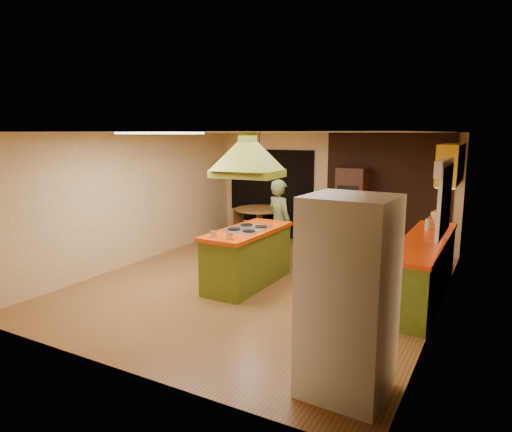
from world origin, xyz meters
The scene contains 21 objects.
ground centered at (0.00, 0.00, 0.00)m, with size 6.50×6.50×0.00m, color #925F30.
room_walls centered at (0.00, 0.00, 1.25)m, with size 5.50×6.50×6.50m.
ceiling_plane centered at (0.00, 0.00, 2.50)m, with size 6.50×6.50×0.00m, color silver.
brick_panel centered at (1.25, 3.23, 1.25)m, with size 2.64×0.03×2.50m, color #381E14.
nook_opening centered at (-1.50, 3.23, 1.05)m, with size 2.20×0.03×2.10m, color black.
right_counter centered at (2.45, 0.60, 0.46)m, with size 0.62×3.05×0.92m.
upper_cabinets centered at (2.57, 2.20, 1.95)m, with size 0.34×1.40×0.70m, color yellow.
window_right centered at (2.70, 0.40, 1.77)m, with size 0.12×1.35×1.06m.
fluor_panel centered at (-1.10, -1.20, 2.48)m, with size 1.20×0.60×0.03m, color white.
kitchen_island centered at (-0.19, -0.16, 0.48)m, with size 0.78×1.89×0.95m.
range_hood centered at (-0.19, -0.16, 2.25)m, with size 1.08×0.80×0.80m.
man centered at (-0.24, 1.12, 0.82)m, with size 0.60×0.39×1.64m, color #4D572E.
refrigerator centered at (2.23, -2.50, 0.97)m, with size 0.79×0.75×1.93m, color white.
wall_oven centered at (0.59, 2.95, 0.89)m, with size 0.60×0.62×1.77m.
dining_table centered at (-1.40, 2.48, 0.57)m, with size 1.09×1.09×0.81m.
chair_left centered at (-2.10, 2.38, 0.40)m, with size 0.44×0.44×0.81m, color brown, non-canonical shape.
chair_near centered at (-1.15, 1.83, 0.34)m, with size 0.37×0.37×0.67m, color brown, non-canonical shape.
pendant_lamp centered at (-1.40, 2.48, 1.90)m, with size 0.32×0.32×0.20m, color #FF9E3F.
canister_large centered at (2.40, 1.91, 1.02)m, with size 0.14×0.14×0.20m, color #FDE9CC.
canister_medium centered at (2.40, 1.28, 1.01)m, with size 0.13×0.13×0.18m, color beige.
canister_small centered at (2.40, 1.45, 1.00)m, with size 0.12×0.12×0.15m, color beige.
Camera 1 is at (3.44, -6.49, 2.49)m, focal length 32.00 mm.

